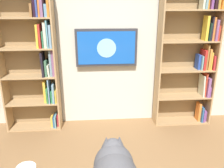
% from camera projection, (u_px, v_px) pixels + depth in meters
% --- Properties ---
extents(wall_back, '(4.52, 0.06, 2.70)m').
position_uv_depth(wall_back, '(109.00, 39.00, 3.54)').
color(wall_back, beige).
rests_on(wall_back, ground).
extents(bookshelf_left, '(0.88, 0.28, 2.22)m').
position_uv_depth(bookshelf_left, '(193.00, 52.00, 3.54)').
color(bookshelf_left, tan).
rests_on(bookshelf_left, ground).
extents(bookshelf_right, '(0.80, 0.28, 2.10)m').
position_uv_depth(bookshelf_right, '(36.00, 59.00, 3.39)').
color(bookshelf_right, tan).
rests_on(bookshelf_right, ground).
extents(wall_mounted_tv, '(0.92, 0.07, 0.56)m').
position_uv_depth(wall_mounted_tv, '(106.00, 48.00, 3.49)').
color(wall_mounted_tv, '#333338').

